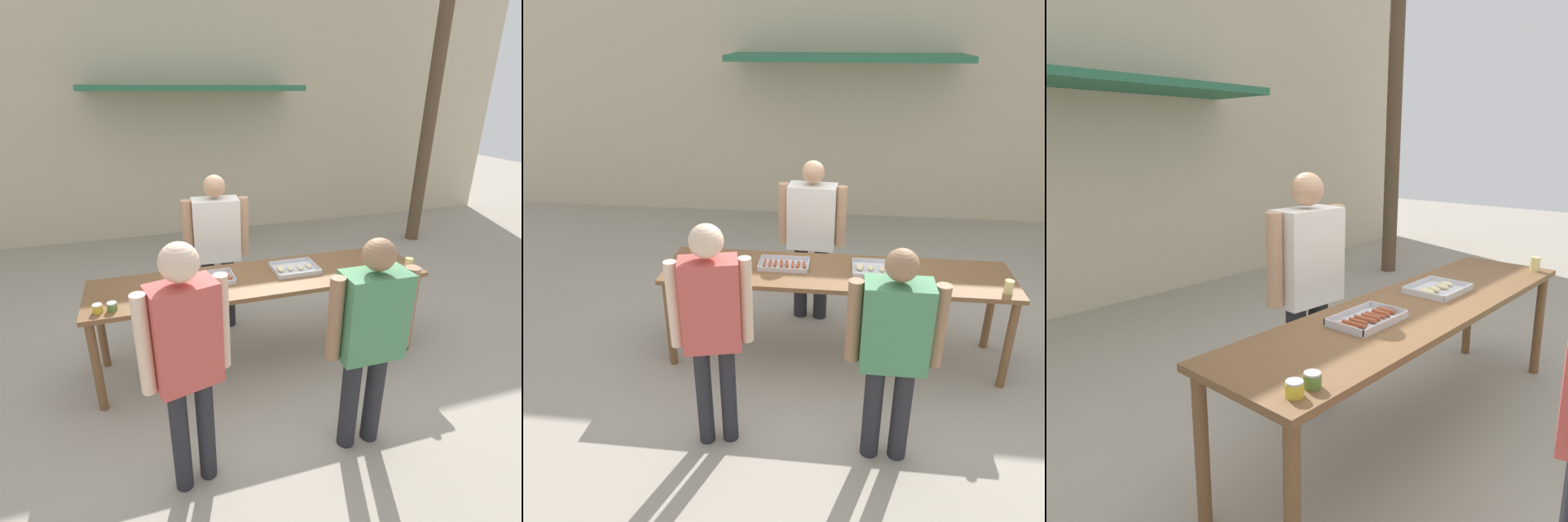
{
  "view_description": "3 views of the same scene",
  "coord_description": "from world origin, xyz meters",
  "views": [
    {
      "loc": [
        -0.95,
        -3.13,
        2.39
      ],
      "look_at": [
        0.0,
        0.0,
        1.01
      ],
      "focal_mm": 28.0,
      "sensor_mm": 36.0,
      "label": 1
    },
    {
      "loc": [
        0.01,
        -3.95,
        2.75
      ],
      "look_at": [
        -0.46,
        0.04,
        0.91
      ],
      "focal_mm": 35.0,
      "sensor_mm": 36.0,
      "label": 2
    },
    {
      "loc": [
        -2.66,
        -1.5,
        1.83
      ],
      "look_at": [
        -0.26,
        0.68,
        1.07
      ],
      "focal_mm": 35.0,
      "sensor_mm": 36.0,
      "label": 3
    }
  ],
  "objects": [
    {
      "name": "ground_plane",
      "position": [
        0.0,
        0.0,
        0.0
      ],
      "size": [
        24.0,
        24.0,
        0.0
      ],
      "primitive_type": "plane",
      "color": "#A39989"
    },
    {
      "name": "person_server_behind_table",
      "position": [
        -0.26,
        0.68,
        0.97
      ],
      "size": [
        0.66,
        0.28,
        1.64
      ],
      "rotation": [
        0.0,
        0.0,
        -0.07
      ],
      "color": "#232328",
      "rests_on": "ground"
    },
    {
      "name": "person_customer_holding_hotdog",
      "position": [
        -0.8,
        -1.16,
        1.01
      ],
      "size": [
        0.53,
        0.29,
        1.68
      ],
      "rotation": [
        0.0,
        0.0,
        3.38
      ],
      "color": "#232328",
      "rests_on": "ground"
    },
    {
      "name": "building_facade_back",
      "position": [
        0.0,
        3.98,
        2.26
      ],
      "size": [
        12.0,
        1.11,
        4.5
      ],
      "color": "beige",
      "rests_on": "ground"
    },
    {
      "name": "food_tray_buns",
      "position": [
        0.33,
        0.04,
        0.87
      ],
      "size": [
        0.41,
        0.32,
        0.05
      ],
      "color": "silver",
      "rests_on": "serving_table"
    },
    {
      "name": "person_customer_with_cup",
      "position": [
        0.39,
        -1.17,
        0.93
      ],
      "size": [
        0.62,
        0.24,
        1.58
      ],
      "rotation": [
        0.0,
        0.0,
        3.14
      ],
      "color": "#232328",
      "rests_on": "ground"
    },
    {
      "name": "condiment_jar_ketchup",
      "position": [
        -1.24,
        -0.24,
        0.89
      ],
      "size": [
        0.08,
        0.08,
        0.07
      ],
      "color": "#567A38",
      "rests_on": "serving_table"
    },
    {
      "name": "beer_cup",
      "position": [
        1.35,
        -0.24,
        0.91
      ],
      "size": [
        0.07,
        0.07,
        0.11
      ],
      "color": "#DBC67A",
      "rests_on": "serving_table"
    },
    {
      "name": "condiment_jar_mustard",
      "position": [
        -1.35,
        -0.24,
        0.89
      ],
      "size": [
        0.08,
        0.08,
        0.07
      ],
      "color": "gold",
      "rests_on": "serving_table"
    },
    {
      "name": "serving_table",
      "position": [
        0.0,
        0.0,
        0.77
      ],
      "size": [
        2.97,
        0.72,
        0.86
      ],
      "color": "brown",
      "rests_on": "ground"
    },
    {
      "name": "food_tray_sausages",
      "position": [
        -0.46,
        0.04,
        0.87
      ],
      "size": [
        0.44,
        0.27,
        0.04
      ],
      "color": "silver",
      "rests_on": "serving_table"
    }
  ]
}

